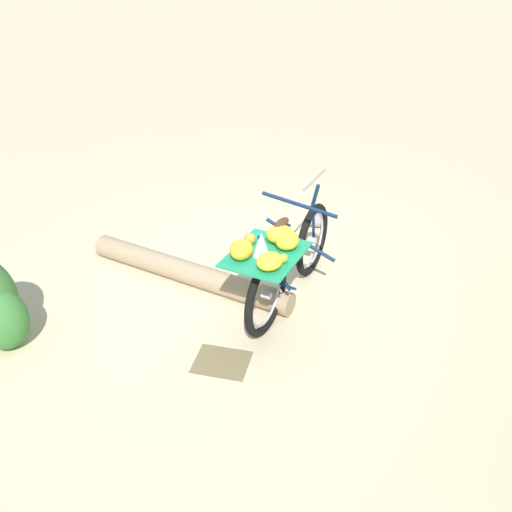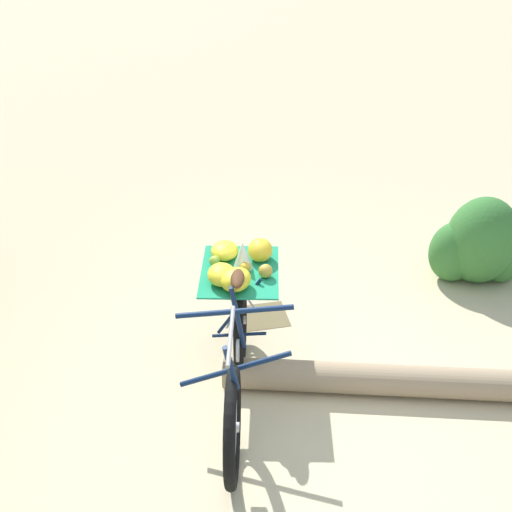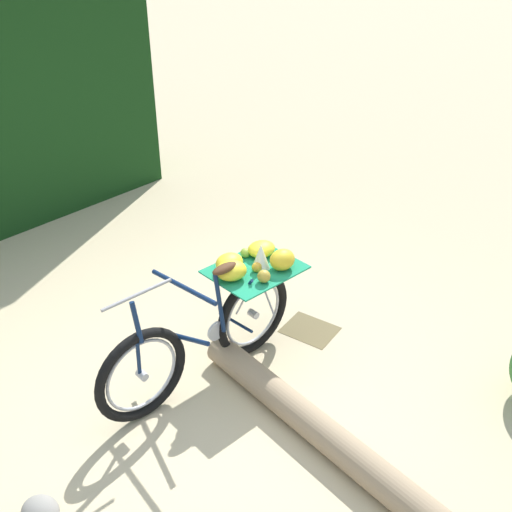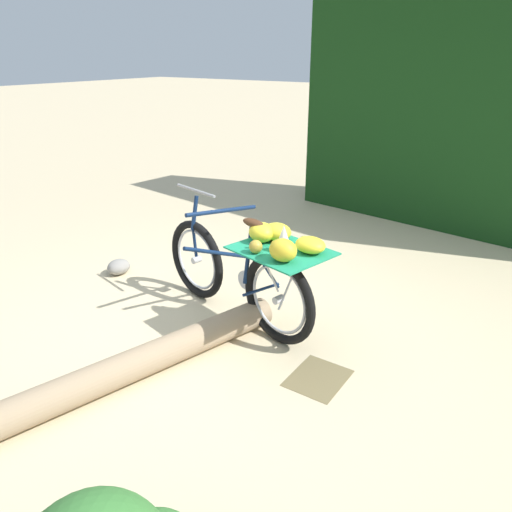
% 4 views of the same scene
% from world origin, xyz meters
% --- Properties ---
extents(ground_plane, '(60.00, 60.00, 0.00)m').
position_xyz_m(ground_plane, '(0.00, 0.00, 0.00)').
color(ground_plane, beige).
extents(bicycle, '(0.85, 1.80, 1.03)m').
position_xyz_m(bicycle, '(-0.12, 0.15, 0.52)').
color(bicycle, black).
rests_on(bicycle, ground_plane).
extents(fallen_log, '(2.19, 0.81, 0.22)m').
position_xyz_m(fallen_log, '(0.86, -0.04, 0.11)').
color(fallen_log, '#9E8466').
rests_on(fallen_log, ground_plane).
extents(shrub_cluster, '(0.84, 0.58, 0.80)m').
position_xyz_m(shrub_cluster, '(2.21, 1.17, 0.35)').
color(shrub_cluster, '#387533').
rests_on(shrub_cluster, ground_plane).
extents(leaf_litter_patch, '(0.44, 0.36, 0.01)m').
position_xyz_m(leaf_litter_patch, '(0.22, 1.00, 0.00)').
color(leaf_litter_patch, olive).
rests_on(leaf_litter_patch, ground_plane).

